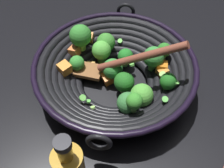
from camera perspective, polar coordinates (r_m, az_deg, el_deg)
ground_plane at (r=0.75m, az=0.57°, el=-0.41°), size 4.00×4.00×0.00m
wok at (r=0.70m, az=0.66°, el=2.72°), size 0.41×0.44×0.19m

